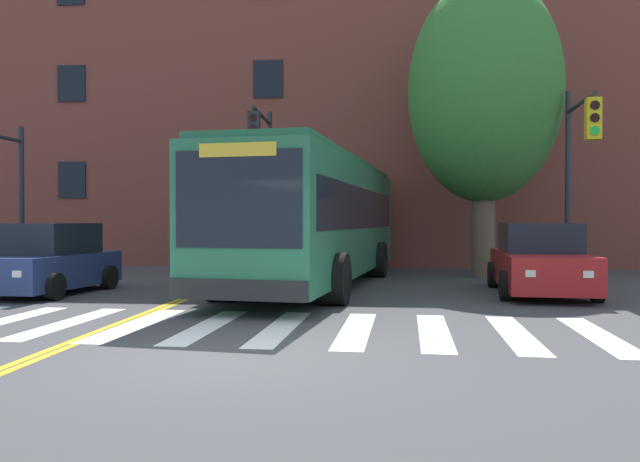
# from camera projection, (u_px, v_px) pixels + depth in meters

# --- Properties ---
(ground_plane) EXTENTS (120.00, 120.00, 0.00)m
(ground_plane) POSITION_uv_depth(u_px,v_px,m) (221.00, 356.00, 7.92)
(ground_plane) COLOR #424244
(crosswalk) EXTENTS (11.51, 3.77, 0.01)m
(crosswalk) POSITION_uv_depth(u_px,v_px,m) (244.00, 327.00, 10.08)
(crosswalk) COLOR white
(crosswalk) RESTS_ON ground
(lane_line_yellow_inner) EXTENTS (0.12, 36.00, 0.01)m
(lane_line_yellow_inner) POSITION_uv_depth(u_px,v_px,m) (269.00, 265.00, 24.23)
(lane_line_yellow_inner) COLOR gold
(lane_line_yellow_inner) RESTS_ON ground
(lane_line_yellow_outer) EXTENTS (0.12, 36.00, 0.01)m
(lane_line_yellow_outer) POSITION_uv_depth(u_px,v_px,m) (273.00, 265.00, 24.21)
(lane_line_yellow_outer) COLOR gold
(lane_line_yellow_outer) RESTS_ON ground
(city_bus) EXTENTS (4.03, 12.35, 3.33)m
(city_bus) POSITION_uv_depth(u_px,v_px,m) (317.00, 218.00, 16.57)
(city_bus) COLOR #28704C
(city_bus) RESTS_ON ground
(car_navy_near_lane) EXTENTS (2.21, 3.83, 1.66)m
(car_navy_near_lane) POSITION_uv_depth(u_px,v_px,m) (50.00, 261.00, 14.73)
(car_navy_near_lane) COLOR navy
(car_navy_near_lane) RESTS_ON ground
(car_red_far_lane) EXTENTS (2.34, 4.58, 1.66)m
(car_red_far_lane) POSITION_uv_depth(u_px,v_px,m) (539.00, 262.00, 14.65)
(car_red_far_lane) COLOR #AD1E1E
(car_red_far_lane) RESTS_ON ground
(traffic_light_near_corner) EXTENTS (0.41, 2.81, 5.36)m
(traffic_light_near_corner) POSITION_uv_depth(u_px,v_px,m) (578.00, 154.00, 16.40)
(traffic_light_near_corner) COLOR #28282D
(traffic_light_near_corner) RESTS_ON ground
(traffic_light_overhead) EXTENTS (0.35, 3.19, 5.33)m
(traffic_light_overhead) POSITION_uv_depth(u_px,v_px,m) (263.00, 161.00, 19.30)
(traffic_light_overhead) COLOR #28282D
(traffic_light_overhead) RESTS_ON ground
(street_tree_curbside_large) EXTENTS (6.21, 6.35, 9.16)m
(street_tree_curbside_large) POSITION_uv_depth(u_px,v_px,m) (484.00, 91.00, 19.05)
(street_tree_curbside_large) COLOR brown
(street_tree_curbside_large) RESTS_ON ground
(building_facade) EXTENTS (38.34, 8.98, 13.22)m
(building_facade) POSITION_uv_depth(u_px,v_px,m) (286.00, 110.00, 27.59)
(building_facade) COLOR brown
(building_facade) RESTS_ON ground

